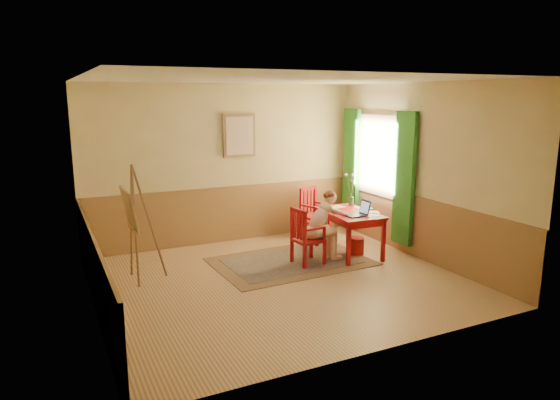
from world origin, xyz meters
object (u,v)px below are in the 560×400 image
chair_left (306,237)px  chair_back (313,213)px  laptop (359,213)px  table (349,217)px  easel (132,213)px  figure (323,223)px

chair_left → chair_back: bearing=56.2°
chair_back → laptop: bearing=-89.1°
table → easel: size_ratio=0.74×
laptop → easel: (-3.41, 0.55, 0.22)m
laptop → chair_back: bearing=90.9°
chair_back → laptop: (0.02, -1.42, 0.30)m
table → figure: figure is taller
chair_left → easel: easel is taller
figure → laptop: size_ratio=2.87×
table → chair_left: 0.94m
easel → laptop: bearing=-9.2°
table → laptop: size_ratio=3.14×
chair_back → table: bearing=-88.5°
table → easel: bearing=175.4°
chair_back → easel: bearing=-165.7°
table → chair_back: bearing=91.5°
table → chair_back: (-0.03, 1.13, -0.17)m
chair_left → chair_back: size_ratio=0.98×
chair_left → easel: size_ratio=0.54×
laptop → easel: 3.46m
figure → laptop: bearing=-13.2°
easel → chair_left: bearing=-10.0°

